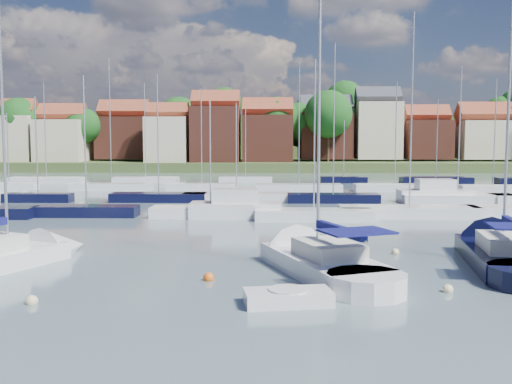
{
  "coord_description": "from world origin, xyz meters",
  "views": [
    {
      "loc": [
        -2.7,
        -23.74,
        5.93
      ],
      "look_at": [
        -3.59,
        14.0,
        2.55
      ],
      "focal_mm": 40.0,
      "sensor_mm": 36.0,
      "label": 1
    }
  ],
  "objects": [
    {
      "name": "ground",
      "position": [
        0.0,
        40.0,
        0.0
      ],
      "size": [
        260.0,
        260.0,
        0.0
      ],
      "primitive_type": "plane",
      "color": "#485961",
      "rests_on": "ground"
    },
    {
      "name": "tender",
      "position": [
        -2.01,
        -3.46,
        0.26
      ],
      "size": [
        3.35,
        1.95,
        0.68
      ],
      "rotation": [
        0.0,
        0.0,
        0.16
      ],
      "color": "silver",
      "rests_on": "ground"
    },
    {
      "name": "sailboat_centre",
      "position": [
        -0.83,
        2.87,
        0.35
      ],
      "size": [
        7.25,
        12.31,
        16.25
      ],
      "rotation": [
        0.0,
        0.0,
        1.94
      ],
      "color": "silver",
      "rests_on": "ground"
    },
    {
      "name": "marina_field",
      "position": [
        1.91,
        35.15,
        0.43
      ],
      "size": [
        79.62,
        41.41,
        15.93
      ],
      "color": "silver",
      "rests_on": "ground"
    },
    {
      "name": "buoy_d",
      "position": [
        4.34,
        -1.58,
        0.0
      ],
      "size": [
        0.43,
        0.43,
        0.43
      ],
      "primitive_type": "sphere",
      "color": "beige",
      "rests_on": "ground"
    },
    {
      "name": "far_shore_town",
      "position": [
        2.23,
        132.67,
        4.61
      ],
      "size": [
        212.46,
        90.0,
        22.27
      ],
      "color": "#495A2D",
      "rests_on": "ground"
    },
    {
      "name": "buoy_b",
      "position": [
        -11.37,
        -3.59,
        0.0
      ],
      "size": [
        0.45,
        0.45,
        0.45
      ],
      "primitive_type": "sphere",
      "color": "beige",
      "rests_on": "ground"
    },
    {
      "name": "buoy_c",
      "position": [
        -5.28,
        0.1,
        0.0
      ],
      "size": [
        0.48,
        0.48,
        0.48
      ],
      "primitive_type": "sphere",
      "color": "#D85914",
      "rests_on": "ground"
    },
    {
      "name": "buoy_e",
      "position": [
        3.94,
        5.97,
        0.0
      ],
      "size": [
        0.42,
        0.42,
        0.42
      ],
      "primitive_type": "sphere",
      "color": "beige",
      "rests_on": "ground"
    },
    {
      "name": "sailboat_navy",
      "position": [
        8.85,
        4.99,
        0.35
      ],
      "size": [
        5.43,
        13.29,
        17.82
      ],
      "rotation": [
        0.0,
        0.0,
        1.41
      ],
      "color": "black",
      "rests_on": "ground"
    },
    {
      "name": "sailboat_left",
      "position": [
        -14.84,
        3.15,
        0.36
      ],
      "size": [
        6.49,
        10.23,
        13.69
      ],
      "rotation": [
        0.0,
        0.0,
        1.15
      ],
      "color": "silver",
      "rests_on": "ground"
    }
  ]
}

